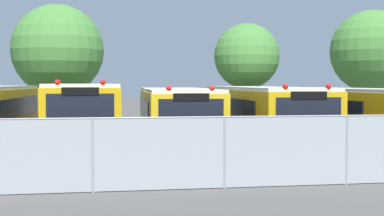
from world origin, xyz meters
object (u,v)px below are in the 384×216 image
at_px(tree_2, 247,57).
at_px(school_bus_4, 344,113).
at_px(tree_3, 373,51).
at_px(school_bus_1, 83,113).
at_px(traffic_cone, 144,171).
at_px(tree_1, 56,51).
at_px(school_bus_3, 259,114).
at_px(school_bus_2, 176,115).

bearing_deg(tree_2, school_bus_4, -74.70).
xyz_separation_m(tree_2, tree_3, (7.49, 0.08, 0.43)).
xyz_separation_m(school_bus_1, traffic_cone, (1.87, -7.67, -1.09)).
height_order(tree_1, tree_3, tree_1).
height_order(school_bus_1, traffic_cone, school_bus_1).
height_order(school_bus_3, tree_3, tree_3).
bearing_deg(school_bus_4, tree_1, -39.68).
relative_size(school_bus_1, tree_1, 1.52).
bearing_deg(school_bus_1, school_bus_3, 175.34).
bearing_deg(tree_1, school_bus_2, -61.21).
distance_m(school_bus_1, traffic_cone, 7.97).
distance_m(school_bus_2, school_bus_3, 3.44).
height_order(school_bus_2, school_bus_4, school_bus_4).
height_order(school_bus_3, tree_1, tree_1).
xyz_separation_m(school_bus_1, school_bus_4, (10.76, -0.35, -0.09)).
height_order(school_bus_2, tree_2, tree_2).
xyz_separation_m(school_bus_3, traffic_cone, (-5.20, -7.30, -1.03)).
bearing_deg(school_bus_3, school_bus_2, 2.26).
bearing_deg(tree_2, tree_3, 0.59).
bearing_deg(tree_2, tree_1, 168.95).
xyz_separation_m(school_bus_4, traffic_cone, (-8.89, -7.32, -1.00)).
relative_size(school_bus_4, traffic_cone, 16.11).
bearing_deg(school_bus_1, tree_1, -80.80).
xyz_separation_m(school_bus_3, tree_2, (1.54, 7.85, 2.66)).
bearing_deg(tree_1, tree_2, -11.05).
relative_size(school_bus_1, traffic_cone, 15.87).
bearing_deg(tree_2, traffic_cone, -114.01).
height_order(school_bus_2, tree_3, tree_3).
bearing_deg(school_bus_3, tree_1, -46.82).
distance_m(school_bus_1, school_bus_4, 10.77).
height_order(school_bus_1, tree_2, tree_2).
bearing_deg(tree_2, school_bus_3, -101.13).
distance_m(tree_1, tree_2, 10.66).
xyz_separation_m(school_bus_2, tree_3, (12.47, 7.99, 3.12)).
bearing_deg(school_bus_2, tree_2, -120.53).
xyz_separation_m(tree_2, traffic_cone, (-6.75, -15.15, -3.69)).
relative_size(school_bus_1, tree_3, 1.57).
bearing_deg(school_bus_3, tree_2, -99.95).
xyz_separation_m(school_bus_4, tree_1, (-12.59, 9.87, 3.09)).
height_order(school_bus_2, traffic_cone, school_bus_2).
height_order(tree_1, traffic_cone, tree_1).
bearing_deg(school_bus_3, school_bus_4, -178.47).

